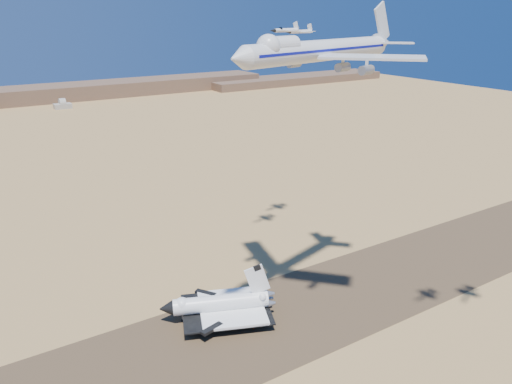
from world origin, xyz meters
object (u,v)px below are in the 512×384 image
carrier_747 (317,51)px  chase_jet_e (286,30)px  crew_a (249,320)px  chase_jet_f (300,31)px  shuttle (220,305)px  crew_b (243,322)px  crew_c (254,327)px

carrier_747 → chase_jet_e: (23.32, 48.37, 4.02)m
crew_a → chase_jet_f: 119.40m
shuttle → crew_b: (4.82, -8.07, -4.49)m
carrier_747 → crew_a: bearing=126.9°
crew_b → chase_jet_f: size_ratio=0.11×
carrier_747 → crew_c: size_ratio=40.25×
crew_c → crew_b: bearing=-51.0°
carrier_747 → chase_jet_e: size_ratio=4.89×
shuttle → chase_jet_e: (46.65, 28.05, 91.96)m
shuttle → carrier_747: 93.23m
crew_a → crew_b: size_ratio=0.97×
crew_b → chase_jet_e: (41.83, 36.12, 96.45)m
crew_a → chase_jet_f: chase_jet_f is taller
crew_a → crew_c: size_ratio=0.91×
crew_b → chase_jet_e: 111.16m
crew_b → chase_jet_e: bearing=-72.2°
carrier_747 → crew_b: size_ratio=42.64×
crew_a → crew_c: bearing=165.8°
crew_a → chase_jet_e: chase_jet_e is taller
shuttle → chase_jet_e: size_ratio=2.64×
chase_jet_e → chase_jet_f: chase_jet_e is taller
crew_b → chase_jet_f: 120.54m
crew_a → chase_jet_e: 110.27m
crew_b → chase_jet_e: chase_jet_e is taller
crew_c → chase_jet_f: chase_jet_f is taller
shuttle → crew_a: size_ratio=23.74×
chase_jet_e → chase_jet_f: size_ratio=0.99×
crew_b → carrier_747: bearing=-146.5°
crew_c → crew_a: bearing=-82.6°
shuttle → chase_jet_f: (61.78, 38.73, 90.87)m
chase_jet_e → chase_jet_f: bearing=23.7°
shuttle → crew_c: (6.45, -12.41, -4.44)m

